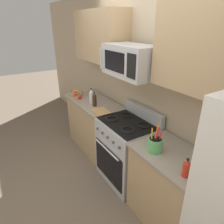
{
  "coord_description": "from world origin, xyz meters",
  "views": [
    {
      "loc": [
        1.91,
        -0.83,
        2.14
      ],
      "look_at": [
        -0.2,
        0.48,
        1.03
      ],
      "focal_mm": 32.23,
      "sensor_mm": 36.0,
      "label": 1
    }
  ],
  "objects": [
    {
      "name": "upper_cabinets_left",
      "position": [
        -0.99,
        0.75,
        1.94
      ],
      "size": [
        1.18,
        0.34,
        0.75
      ],
      "color": "tan"
    },
    {
      "name": "prep_bowl",
      "position": [
        -1.35,
        0.74,
        0.93
      ],
      "size": [
        0.11,
        0.11,
        0.04
      ],
      "color": "#D1662D",
      "rests_on": "counter_left"
    },
    {
      "name": "range_oven",
      "position": [
        -0.0,
        0.6,
        0.47
      ],
      "size": [
        0.76,
        0.64,
        1.09
      ],
      "color": "#B2B5BA",
      "rests_on": "ground"
    },
    {
      "name": "counter_right",
      "position": [
        0.8,
        0.6,
        0.46
      ],
      "size": [
        0.82,
        0.6,
        0.91
      ],
      "color": "tan",
      "rests_on": "ground"
    },
    {
      "name": "counter_left",
      "position": [
        -0.98,
        0.6,
        0.46
      ],
      "size": [
        1.19,
        0.6,
        0.91
      ],
      "color": "tan",
      "rests_on": "ground"
    },
    {
      "name": "cutting_board",
      "position": [
        -0.5,
        0.48,
        0.92
      ],
      "size": [
        0.34,
        0.25,
        0.02
      ],
      "primitive_type": "cube",
      "rotation": [
        0.0,
        0.0,
        -0.09
      ],
      "color": "tan",
      "rests_on": "counter_left"
    },
    {
      "name": "ground_plane",
      "position": [
        0.0,
        0.0,
        0.0
      ],
      "size": [
        16.0,
        16.0,
        0.0
      ],
      "primitive_type": "plane",
      "color": "#6B5B4C"
    },
    {
      "name": "upper_cabinets_right",
      "position": [
        0.81,
        0.75,
        1.94
      ],
      "size": [
        0.81,
        0.34,
        0.75
      ],
      "color": "tan"
    },
    {
      "name": "apple_loose",
      "position": [
        -1.2,
        0.44,
        0.95
      ],
      "size": [
        0.07,
        0.07,
        0.07
      ],
      "primitive_type": "sphere",
      "color": "red",
      "rests_on": "counter_left"
    },
    {
      "name": "utensil_crock",
      "position": [
        0.65,
        0.48,
        0.99
      ],
      "size": [
        0.16,
        0.16,
        0.32
      ],
      "color": "#59AD66",
      "rests_on": "counter_right"
    },
    {
      "name": "bottle_hot_sauce",
      "position": [
        1.08,
        0.44,
        0.99
      ],
      "size": [
        0.06,
        0.06,
        0.18
      ],
      "color": "red",
      "rests_on": "counter_right"
    },
    {
      "name": "bottle_soy",
      "position": [
        -0.78,
        0.52,
        1.02
      ],
      "size": [
        0.07,
        0.07,
        0.23
      ],
      "color": "#382314",
      "rests_on": "counter_left"
    },
    {
      "name": "fruit_basket",
      "position": [
        -1.38,
        0.45,
        0.96
      ],
      "size": [
        0.26,
        0.26,
        0.12
      ],
      "color": "#9E7A4C",
      "rests_on": "counter_left"
    },
    {
      "name": "microwave",
      "position": [
        -0.0,
        0.63,
        1.73
      ],
      "size": [
        0.73,
        0.44,
        0.36
      ],
      "color": "#B2B5BA"
    },
    {
      "name": "wall_back",
      "position": [
        0.0,
        0.97,
        1.3
      ],
      "size": [
        8.0,
        0.1,
        2.6
      ],
      "primitive_type": "cube",
      "color": "tan",
      "rests_on": "ground"
    },
    {
      "name": "bottle_vinegar",
      "position": [
        -0.91,
        0.53,
        1.03
      ],
      "size": [
        0.07,
        0.07,
        0.25
      ],
      "color": "silver",
      "rests_on": "counter_left"
    }
  ]
}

